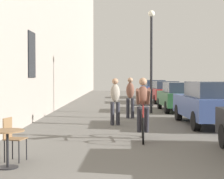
{
  "coord_description": "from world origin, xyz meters",
  "views": [
    {
      "loc": [
        -0.04,
        -3.34,
        1.72
      ],
      "look_at": [
        -0.26,
        15.92,
        1.09
      ],
      "focal_mm": 59.34,
      "sensor_mm": 36.0,
      "label": 1
    }
  ],
  "objects_px": {
    "parked_car_fourth": "(164,92)",
    "parked_car_second": "(210,103)",
    "street_lamp": "(151,48)",
    "parked_car_fifth": "(154,88)",
    "cafe_chair_mid_toward_street": "(12,136)",
    "pedestrian_near": "(115,99)",
    "parked_car_third": "(179,96)",
    "cyclist_on_bicycle": "(143,110)",
    "cafe_table_mid": "(7,141)",
    "pedestrian_mid": "(130,95)"
  },
  "relations": [
    {
      "from": "cafe_chair_mid_toward_street",
      "to": "pedestrian_mid",
      "type": "relative_size",
      "value": 0.52
    },
    {
      "from": "parked_car_fourth",
      "to": "parked_car_fifth",
      "type": "bearing_deg",
      "value": 90.55
    },
    {
      "from": "parked_car_fifth",
      "to": "cafe_chair_mid_toward_street",
      "type": "bearing_deg",
      "value": -102.63
    },
    {
      "from": "street_lamp",
      "to": "parked_car_third",
      "type": "relative_size",
      "value": 1.18
    },
    {
      "from": "pedestrian_mid",
      "to": "parked_car_third",
      "type": "xyz_separation_m",
      "value": [
        2.59,
        3.27,
        -0.2
      ]
    },
    {
      "from": "pedestrian_mid",
      "to": "street_lamp",
      "type": "height_order",
      "value": "street_lamp"
    },
    {
      "from": "cafe_table_mid",
      "to": "parked_car_second",
      "type": "bearing_deg",
      "value": 49.0
    },
    {
      "from": "cyclist_on_bicycle",
      "to": "parked_car_fifth",
      "type": "height_order",
      "value": "cyclist_on_bicycle"
    },
    {
      "from": "cafe_chair_mid_toward_street",
      "to": "pedestrian_mid",
      "type": "bearing_deg",
      "value": 71.12
    },
    {
      "from": "cyclist_on_bicycle",
      "to": "parked_car_second",
      "type": "xyz_separation_m",
      "value": [
        2.62,
        3.03,
        0.01
      ]
    },
    {
      "from": "cafe_chair_mid_toward_street",
      "to": "parked_car_third",
      "type": "xyz_separation_m",
      "value": [
        5.31,
        11.24,
        0.24
      ]
    },
    {
      "from": "pedestrian_near",
      "to": "parked_car_third",
      "type": "height_order",
      "value": "pedestrian_near"
    },
    {
      "from": "cafe_chair_mid_toward_street",
      "to": "parked_car_second",
      "type": "distance_m",
      "value": 7.88
    },
    {
      "from": "pedestrian_near",
      "to": "pedestrian_mid",
      "type": "xyz_separation_m",
      "value": [
        0.63,
        2.22,
        0.01
      ]
    },
    {
      "from": "street_lamp",
      "to": "parked_car_third",
      "type": "bearing_deg",
      "value": 36.43
    },
    {
      "from": "cafe_chair_mid_toward_street",
      "to": "cyclist_on_bicycle",
      "type": "distance_m",
      "value": 3.9
    },
    {
      "from": "cyclist_on_bicycle",
      "to": "cafe_table_mid",
      "type": "bearing_deg",
      "value": -131.2
    },
    {
      "from": "street_lamp",
      "to": "cafe_chair_mid_toward_street",
      "type": "bearing_deg",
      "value": -110.61
    },
    {
      "from": "parked_car_fourth",
      "to": "parked_car_fifth",
      "type": "distance_m",
      "value": 6.31
    },
    {
      "from": "parked_car_second",
      "to": "cafe_chair_mid_toward_street",
      "type": "bearing_deg",
      "value": -134.18
    },
    {
      "from": "cafe_chair_mid_toward_street",
      "to": "street_lamp",
      "type": "bearing_deg",
      "value": 69.39
    },
    {
      "from": "pedestrian_mid",
      "to": "parked_car_fifth",
      "type": "height_order",
      "value": "pedestrian_mid"
    },
    {
      "from": "pedestrian_near",
      "to": "parked_car_third",
      "type": "distance_m",
      "value": 6.36
    },
    {
      "from": "cafe_table_mid",
      "to": "parked_car_third",
      "type": "relative_size",
      "value": 0.17
    },
    {
      "from": "cyclist_on_bicycle",
      "to": "pedestrian_mid",
      "type": "xyz_separation_m",
      "value": [
        -0.14,
        5.36,
        0.16
      ]
    },
    {
      "from": "parked_car_second",
      "to": "pedestrian_near",
      "type": "bearing_deg",
      "value": 178.27
    },
    {
      "from": "parked_car_second",
      "to": "parked_car_fourth",
      "type": "height_order",
      "value": "parked_car_second"
    },
    {
      "from": "parked_car_fourth",
      "to": "cafe_chair_mid_toward_street",
      "type": "bearing_deg",
      "value": -107.16
    },
    {
      "from": "cyclist_on_bicycle",
      "to": "parked_car_fourth",
      "type": "distance_m",
      "value": 15.01
    },
    {
      "from": "cafe_table_mid",
      "to": "pedestrian_mid",
      "type": "distance_m",
      "value": 8.97
    },
    {
      "from": "pedestrian_mid",
      "to": "parked_car_fifth",
      "type": "relative_size",
      "value": 0.4
    },
    {
      "from": "parked_car_fifth",
      "to": "street_lamp",
      "type": "bearing_deg",
      "value": -96.33
    },
    {
      "from": "street_lamp",
      "to": "parked_car_third",
      "type": "distance_m",
      "value": 3.0
    },
    {
      "from": "street_lamp",
      "to": "parked_car_fifth",
      "type": "height_order",
      "value": "street_lamp"
    },
    {
      "from": "pedestrian_near",
      "to": "cyclist_on_bicycle",
      "type": "bearing_deg",
      "value": -76.16
    },
    {
      "from": "cafe_chair_mid_toward_street",
      "to": "street_lamp",
      "type": "height_order",
      "value": "street_lamp"
    },
    {
      "from": "parked_car_second",
      "to": "parked_car_third",
      "type": "distance_m",
      "value": 5.59
    },
    {
      "from": "parked_car_fourth",
      "to": "parked_car_second",
      "type": "bearing_deg",
      "value": -89.46
    },
    {
      "from": "parked_car_fourth",
      "to": "parked_car_fifth",
      "type": "xyz_separation_m",
      "value": [
        -0.06,
        6.31,
        0.02
      ]
    },
    {
      "from": "cafe_table_mid",
      "to": "cyclist_on_bicycle",
      "type": "xyz_separation_m",
      "value": [
        2.8,
        3.2,
        0.29
      ]
    },
    {
      "from": "parked_car_third",
      "to": "parked_car_fourth",
      "type": "distance_m",
      "value": 6.18
    },
    {
      "from": "pedestrian_near",
      "to": "parked_car_fourth",
      "type": "relative_size",
      "value": 0.4
    },
    {
      "from": "street_lamp",
      "to": "parked_car_fifth",
      "type": "distance_m",
      "value": 13.88
    },
    {
      "from": "parked_car_second",
      "to": "parked_car_third",
      "type": "height_order",
      "value": "parked_car_second"
    },
    {
      "from": "street_lamp",
      "to": "parked_car_fifth",
      "type": "xyz_separation_m",
      "value": [
        1.51,
        13.6,
        -2.33
      ]
    },
    {
      "from": "parked_car_second",
      "to": "parked_car_fourth",
      "type": "xyz_separation_m",
      "value": [
        -0.11,
        11.77,
        -0.06
      ]
    },
    {
      "from": "pedestrian_mid",
      "to": "parked_car_third",
      "type": "height_order",
      "value": "pedestrian_mid"
    },
    {
      "from": "parked_car_third",
      "to": "parked_car_second",
      "type": "bearing_deg",
      "value": -88.19
    },
    {
      "from": "pedestrian_near",
      "to": "parked_car_fourth",
      "type": "xyz_separation_m",
      "value": [
        3.28,
        11.66,
        -0.19
      ]
    },
    {
      "from": "parked_car_third",
      "to": "parked_car_fifth",
      "type": "bearing_deg",
      "value": 89.98
    }
  ]
}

